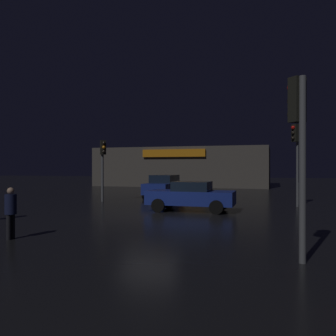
{
  "coord_description": "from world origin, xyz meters",
  "views": [
    {
      "loc": [
        5.27,
        -14.39,
        2.16
      ],
      "look_at": [
        0.12,
        2.52,
        2.11
      ],
      "focal_mm": 37.72,
      "sensor_mm": 36.0,
      "label": 1
    }
  ],
  "objects": [
    {
      "name": "traffic_signal_opposite",
      "position": [
        6.33,
        5.85,
        3.32
      ],
      "size": [
        0.42,
        0.42,
        4.47
      ],
      "color": "#595B60",
      "rests_on": "ground"
    },
    {
      "name": "store_building",
      "position": [
        -5.0,
        26.18,
        2.17
      ],
      "size": [
        19.34,
        9.84,
        4.33
      ],
      "color": "#4C4742",
      "rests_on": "ground"
    },
    {
      "name": "traffic_signal_cross_right",
      "position": [
        -5.02,
        5.43,
        2.66
      ],
      "size": [
        0.42,
        0.42,
        3.82
      ],
      "color": "#595B60",
      "rests_on": "ground"
    },
    {
      "name": "car_far",
      "position": [
        -2.09,
        8.91,
        0.84
      ],
      "size": [
        2.02,
        4.39,
        1.61
      ],
      "color": "navy",
      "rests_on": "ground"
    },
    {
      "name": "bollard_kerb_a",
      "position": [
        6.54,
        7.16,
        0.63
      ],
      "size": [
        0.1,
        0.1,
        1.26
      ],
      "primitive_type": "cylinder",
      "color": "#595B60",
      "rests_on": "ground"
    },
    {
      "name": "traffic_signal_main",
      "position": [
        5.78,
        -5.89,
        2.93
      ],
      "size": [
        0.42,
        0.42,
        4.2
      ],
      "color": "#595B60",
      "rests_on": "ground"
    },
    {
      "name": "car_near",
      "position": [
        1.32,
        2.45,
        0.75
      ],
      "size": [
        4.23,
        1.96,
        1.45
      ],
      "color": "navy",
      "rests_on": "ground"
    },
    {
      "name": "pedestrian",
      "position": [
        -2.28,
        -5.71,
        0.89
      ],
      "size": [
        0.34,
        0.34,
        1.55
      ],
      "color": "black",
      "rests_on": "ground"
    },
    {
      "name": "ground_plane",
      "position": [
        0.0,
        0.0,
        0.0
      ],
      "size": [
        120.0,
        120.0,
        0.0
      ],
      "primitive_type": "plane",
      "color": "black"
    }
  ]
}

